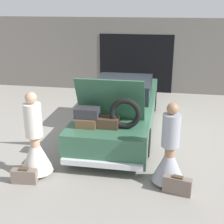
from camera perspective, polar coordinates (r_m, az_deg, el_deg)
name	(u,v)px	position (r m, az deg, el deg)	size (l,w,h in m)	color
ground_plane	(121,127)	(8.81, 1.64, -2.82)	(40.00, 40.00, 0.00)	gray
garage_wall_back	(136,56)	(12.14, 4.43, 10.23)	(12.00, 0.14, 2.80)	slate
car	(121,107)	(8.59, 1.66, 0.87)	(1.81, 5.34, 1.83)	#336047
person_left	(35,146)	(6.45, -13.84, -6.12)	(0.66, 0.66, 1.75)	tan
person_right	(169,156)	(6.07, 10.44, -7.97)	(0.64, 0.64, 1.65)	#997051
suitcase_beside_left_person	(24,176)	(6.43, -15.73, -11.22)	(0.51, 0.20, 0.32)	#75665B
suitcase_beside_right_person	(177,185)	(6.00, 11.85, -13.01)	(0.54, 0.26, 0.36)	#75665B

